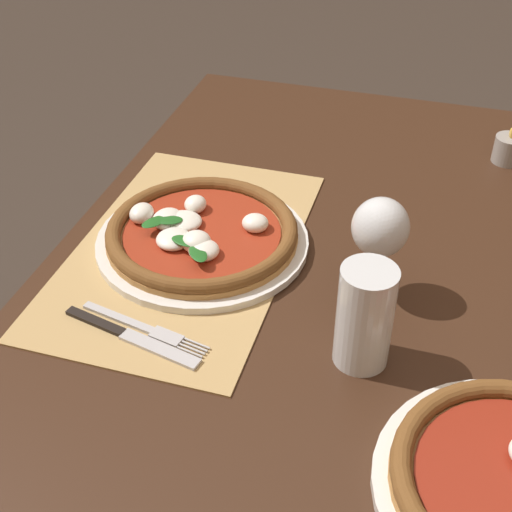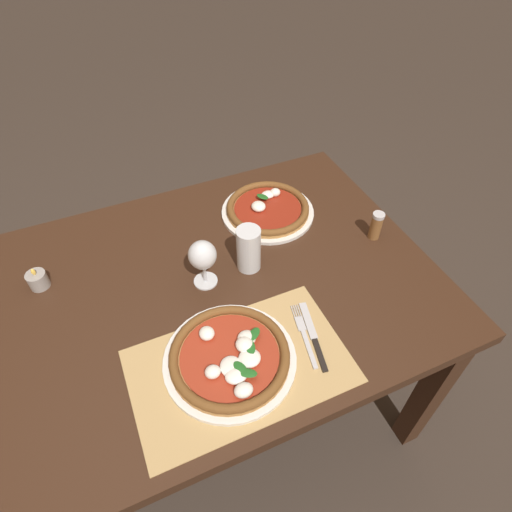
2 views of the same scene
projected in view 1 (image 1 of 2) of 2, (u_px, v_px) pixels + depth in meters
The scene contains 8 objects.
dining_table at pixel (356, 337), 1.10m from camera, with size 1.33×0.96×0.74m.
paper_placemat at pixel (185, 249), 1.12m from camera, with size 0.54×0.33×0.00m, color tan.
pizza_near at pixel (201, 234), 1.11m from camera, with size 0.33×0.33×0.05m.
wine_glass at pixel (380, 231), 0.98m from camera, with size 0.08×0.08×0.16m.
pint_glass at pixel (364, 318), 0.89m from camera, with size 0.07×0.07×0.15m.
fork at pixel (145, 328), 0.97m from camera, with size 0.06×0.20×0.00m.
knife at pixel (131, 337), 0.95m from camera, with size 0.06×0.21×0.01m.
votive_candle at pixel (508, 150), 1.32m from camera, with size 0.06×0.06×0.07m.
Camera 1 is at (0.81, 0.08, 1.41)m, focal length 50.00 mm.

